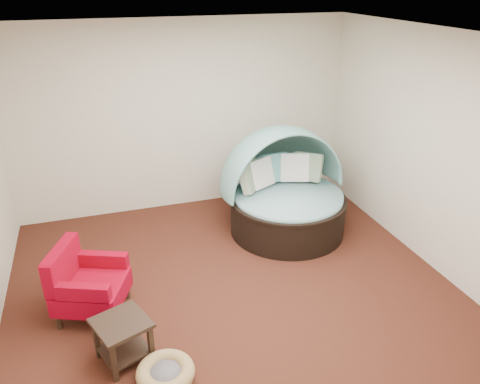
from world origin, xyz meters
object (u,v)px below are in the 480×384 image
object	(u,v)px
canopy_daybed	(285,184)
side_table	(123,335)
red_armchair	(86,284)
pet_basket	(166,374)

from	to	relation	value
canopy_daybed	side_table	distance (m)	3.09
canopy_daybed	red_armchair	distance (m)	2.93
canopy_daybed	side_table	size ratio (longest dim) A/B	3.03
canopy_daybed	pet_basket	size ratio (longest dim) A/B	3.10
canopy_daybed	pet_basket	xyz separation A→B (m)	(-2.10, -2.28, -0.59)
red_armchair	side_table	distance (m)	0.87
red_armchair	side_table	bearing A→B (deg)	-47.54
pet_basket	red_armchair	bearing A→B (deg)	116.65
canopy_daybed	side_table	xyz separation A→B (m)	(-2.42, -1.88, -0.39)
canopy_daybed	red_armchair	bearing A→B (deg)	-163.44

